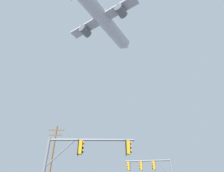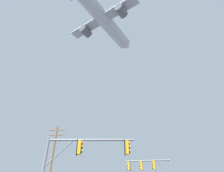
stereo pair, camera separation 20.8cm
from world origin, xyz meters
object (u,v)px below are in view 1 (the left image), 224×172
at_px(utility_pole, 51,165).
at_px(signal_pole_near, 79,158).
at_px(signal_pole_far, 153,172).
at_px(airplane, 104,19).

bearing_deg(utility_pole, signal_pole_near, -63.89).
distance_m(signal_pole_far, utility_pole, 12.59).
relative_size(signal_pole_near, airplane, 0.23).
distance_m(signal_pole_near, utility_pole, 13.07).
xyz_separation_m(signal_pole_near, utility_pole, (-5.72, 11.67, 1.40)).
bearing_deg(airplane, signal_pole_far, -59.11).
relative_size(signal_pole_far, utility_pole, 0.55).
bearing_deg(airplane, utility_pole, -116.29).
xyz_separation_m(signal_pole_near, signal_pole_far, (6.66, 9.65, 0.31)).
height_order(utility_pole, airplane, airplane).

